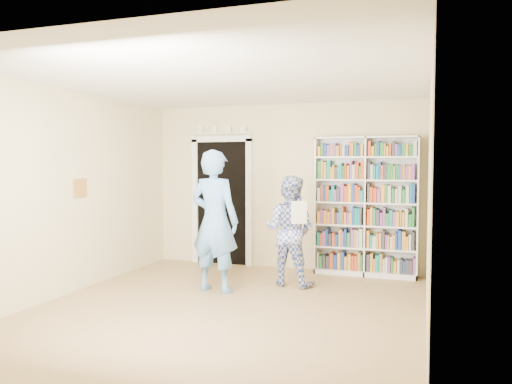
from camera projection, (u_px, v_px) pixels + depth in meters
floor at (227, 309)px, 5.94m from camera, size 5.00×5.00×0.00m
ceiling at (226, 80)px, 5.79m from camera, size 5.00×5.00×0.00m
wall_back at (284, 187)px, 8.23m from camera, size 4.50×0.00×4.50m
wall_left at (69, 192)px, 6.59m from camera, size 0.00×5.00×5.00m
wall_right at (429, 200)px, 5.14m from camera, size 0.00×5.00×5.00m
bookshelf at (366, 206)px, 7.66m from camera, size 1.56×0.29×2.14m
doorway at (222, 196)px, 8.57m from camera, size 1.10×0.08×2.43m
wall_art at (80, 188)px, 6.77m from camera, size 0.03×0.25×0.25m
man_blue at (215, 221)px, 6.69m from camera, size 0.75×0.55×1.91m
man_plaid at (290, 230)px, 7.08m from camera, size 0.83×0.68×1.56m
paper_sheet at (299, 212)px, 6.83m from camera, size 0.20×0.12×0.31m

